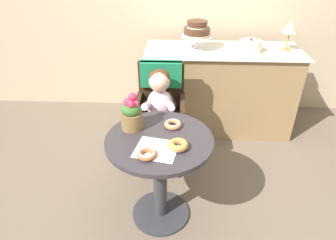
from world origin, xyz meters
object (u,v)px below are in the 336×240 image
at_px(cafe_table, 160,163).
at_px(flower_vase, 131,114).
at_px(round_layer_cake, 250,46).
at_px(table_lamp, 290,28).
at_px(seated_child, 159,104).
at_px(donut_mid, 147,154).
at_px(donut_side, 178,145).
at_px(tiered_cake_stand, 197,31).
at_px(donut_front, 173,124).
at_px(wicker_chair, 161,100).

distance_m(cafe_table, flower_vase, 0.40).
distance_m(round_layer_cake, table_lamp, 0.40).
bearing_deg(round_layer_cake, flower_vase, -131.09).
bearing_deg(flower_vase, cafe_table, -31.21).
xyz_separation_m(seated_child, table_lamp, (1.20, 0.77, 0.44)).
bearing_deg(donut_mid, donut_side, 26.51).
bearing_deg(cafe_table, tiered_cake_stand, 78.06).
bearing_deg(cafe_table, table_lamp, 48.51).
xyz_separation_m(donut_front, donut_side, (0.04, -0.25, 0.00)).
bearing_deg(cafe_table, donut_side, -38.89).
distance_m(donut_front, flower_vase, 0.30).
bearing_deg(seated_child, table_lamp, 32.60).
bearing_deg(donut_side, cafe_table, 141.11).
bearing_deg(cafe_table, round_layer_cake, 57.62).
height_order(seated_child, table_lamp, table_lamp).
height_order(seated_child, flower_vase, flower_vase).
distance_m(wicker_chair, flower_vase, 0.63).
relative_size(donut_front, table_lamp, 0.43).
xyz_separation_m(wicker_chair, donut_front, (0.12, -0.56, 0.10)).
bearing_deg(donut_side, tiered_cake_stand, 83.93).
height_order(donut_front, donut_side, donut_side).
relative_size(donut_mid, flower_vase, 0.50).
height_order(donut_mid, table_lamp, table_lamp).
height_order(cafe_table, tiered_cake_stand, tiered_cake_stand).
height_order(seated_child, round_layer_cake, round_layer_cake).
distance_m(cafe_table, tiered_cake_stand, 1.45).
distance_m(cafe_table, wicker_chair, 0.71).
bearing_deg(flower_vase, seated_child, 69.85).
relative_size(flower_vase, table_lamp, 0.87).
bearing_deg(seated_child, flower_vase, -110.15).
relative_size(donut_front, tiered_cake_stand, 0.41).
distance_m(tiered_cake_stand, table_lamp, 0.89).
distance_m(seated_child, table_lamp, 1.49).
bearing_deg(seated_child, donut_side, -75.67).
distance_m(tiered_cake_stand, round_layer_cake, 0.54).
height_order(cafe_table, flower_vase, flower_vase).
xyz_separation_m(donut_mid, flower_vase, (-0.14, 0.31, 0.09)).
xyz_separation_m(seated_child, round_layer_cake, (0.84, 0.71, 0.28)).
distance_m(wicker_chair, table_lamp, 1.43).
bearing_deg(wicker_chair, flower_vase, -99.53).
relative_size(flower_vase, tiered_cake_stand, 0.83).
bearing_deg(seated_child, donut_front, -72.74).
distance_m(seated_child, flower_vase, 0.48).
height_order(donut_front, donut_mid, same).
bearing_deg(donut_mid, cafe_table, 72.58).
height_order(tiered_cake_stand, table_lamp, table_lamp).
bearing_deg(flower_vase, wicker_chair, 74.95).
xyz_separation_m(donut_side, table_lamp, (1.04, 1.42, 0.37)).
bearing_deg(round_layer_cake, wicker_chair, -146.32).
relative_size(seated_child, donut_side, 5.63).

